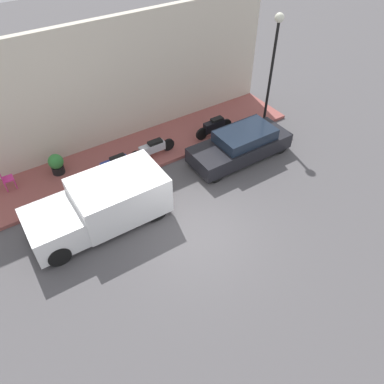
{
  "coord_description": "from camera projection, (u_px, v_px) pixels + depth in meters",
  "views": [
    {
      "loc": [
        -6.91,
        4.77,
        9.85
      ],
      "look_at": [
        1.34,
        -0.61,
        0.6
      ],
      "focal_mm": 35.0,
      "sensor_mm": 36.0,
      "label": 1
    }
  ],
  "objects": [
    {
      "name": "parked_car",
      "position": [
        241.0,
        145.0,
        15.57
      ],
      "size": [
        1.67,
        4.37,
        1.28
      ],
      "color": "black",
      "rests_on": "ground_plane"
    },
    {
      "name": "scooter_silver",
      "position": [
        153.0,
        148.0,
        15.55
      ],
      "size": [
        0.3,
        2.08,
        0.72
      ],
      "color": "#B7B7BF",
      "rests_on": "sidewalk"
    },
    {
      "name": "building_facade",
      "position": [
        108.0,
        86.0,
        15.12
      ],
      "size": [
        0.3,
        15.25,
        5.24
      ],
      "color": "beige",
      "rests_on": "ground_plane"
    },
    {
      "name": "sidewalk",
      "position": [
        131.0,
        155.0,
        15.97
      ],
      "size": [
        2.65,
        15.25,
        0.14
      ],
      "color": "#934C47",
      "rests_on": "ground_plane"
    },
    {
      "name": "streetlamp",
      "position": [
        275.0,
        50.0,
        15.52
      ],
      "size": [
        0.38,
        0.38,
        4.87
      ],
      "color": "black",
      "rests_on": "sidewalk"
    },
    {
      "name": "potted_plant",
      "position": [
        56.0,
        164.0,
        14.71
      ],
      "size": [
        0.59,
        0.59,
        0.86
      ],
      "color": "black",
      "rests_on": "sidewalk"
    },
    {
      "name": "motorcycle_blue",
      "position": [
        116.0,
        165.0,
        14.64
      ],
      "size": [
        0.3,
        2.06,
        0.84
      ],
      "color": "navy",
      "rests_on": "sidewalk"
    },
    {
      "name": "delivery_van",
      "position": [
        100.0,
        205.0,
        12.67
      ],
      "size": [
        2.05,
        4.74,
        1.65
      ],
      "color": "white",
      "rests_on": "ground_plane"
    },
    {
      "name": "cafe_chair",
      "position": [
        5.0,
        178.0,
        13.96
      ],
      "size": [
        0.4,
        0.4,
        0.97
      ],
      "color": "#D8338C",
      "rests_on": "sidewalk"
    },
    {
      "name": "motorcycle_black",
      "position": [
        214.0,
        126.0,
        16.67
      ],
      "size": [
        0.3,
        1.89,
        0.82
      ],
      "color": "black",
      "rests_on": "sidewalk"
    },
    {
      "name": "ground_plane",
      "position": [
        198.0,
        234.0,
        12.86
      ],
      "size": [
        60.0,
        60.0,
        0.0
      ],
      "primitive_type": "plane",
      "color": "#514F51"
    }
  ]
}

